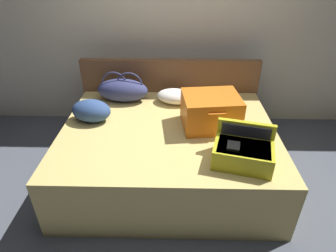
# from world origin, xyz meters

# --- Properties ---
(ground_plane) EXTENTS (12.00, 12.00, 0.00)m
(ground_plane) POSITION_xyz_m (0.00, 0.00, 0.00)
(ground_plane) COLOR #4C515B
(back_wall) EXTENTS (8.00, 0.10, 2.60)m
(back_wall) POSITION_xyz_m (0.00, 1.65, 1.30)
(back_wall) COLOR beige
(back_wall) RESTS_ON ground
(bed) EXTENTS (2.05, 1.62, 0.58)m
(bed) POSITION_xyz_m (0.00, 0.40, 0.29)
(bed) COLOR tan
(bed) RESTS_ON ground
(headboard) EXTENTS (2.09, 0.08, 0.97)m
(headboard) POSITION_xyz_m (0.00, 1.25, 0.48)
(headboard) COLOR brown
(headboard) RESTS_ON ground
(hard_case_large) EXTENTS (0.57, 0.49, 0.32)m
(hard_case_large) POSITION_xyz_m (0.40, 0.46, 0.74)
(hard_case_large) COLOR #D16619
(hard_case_large) RESTS_ON bed
(hard_case_medium) EXTENTS (0.53, 0.44, 0.30)m
(hard_case_medium) POSITION_xyz_m (0.60, -0.10, 0.68)
(hard_case_medium) COLOR gold
(hard_case_medium) RESTS_ON bed
(duffel_bag) EXTENTS (0.59, 0.34, 0.34)m
(duffel_bag) POSITION_xyz_m (-0.53, 0.99, 0.71)
(duffel_bag) COLOR navy
(duffel_bag) RESTS_ON bed
(pillow_near_headboard) EXTENTS (0.45, 0.34, 0.15)m
(pillow_near_headboard) POSITION_xyz_m (0.06, 0.95, 0.65)
(pillow_near_headboard) COLOR white
(pillow_near_headboard) RESTS_ON bed
(pillow_center_head) EXTENTS (0.44, 0.34, 0.22)m
(pillow_center_head) POSITION_xyz_m (-0.77, 0.54, 0.69)
(pillow_center_head) COLOR navy
(pillow_center_head) RESTS_ON bed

